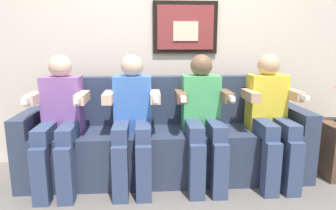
{
  "coord_description": "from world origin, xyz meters",
  "views": [
    {
      "loc": [
        -0.18,
        -2.3,
        1.21
      ],
      "look_at": [
        0.0,
        0.15,
        0.7
      ],
      "focal_mm": 32.32,
      "sensor_mm": 36.0,
      "label": 1
    }
  ],
  "objects": [
    {
      "name": "person_right_center",
      "position": [
        0.3,
        0.16,
        0.61
      ],
      "size": [
        0.46,
        0.56,
        1.11
      ],
      "color": "#4CB266",
      "rests_on": "ground_plane"
    },
    {
      "name": "person_rightmost",
      "position": [
        0.89,
        0.16,
        0.61
      ],
      "size": [
        0.46,
        0.56,
        1.11
      ],
      "color": "yellow",
      "rests_on": "ground_plane"
    },
    {
      "name": "person_left_center",
      "position": [
        -0.3,
        0.16,
        0.61
      ],
      "size": [
        0.46,
        0.56,
        1.11
      ],
      "color": "#3F72CC",
      "rests_on": "ground_plane"
    },
    {
      "name": "ground_plane",
      "position": [
        0.0,
        0.0,
        0.0
      ],
      "size": [
        6.39,
        6.39,
        0.0
      ],
      "primitive_type": "plane",
      "color": "#66605B"
    },
    {
      "name": "back_wall_assembly",
      "position": [
        0.01,
        0.76,
        1.3
      ],
      "size": [
        4.92,
        0.1,
        2.6
      ],
      "color": "beige",
      "rests_on": "ground_plane"
    },
    {
      "name": "couch",
      "position": [
        0.0,
        0.33,
        0.31
      ],
      "size": [
        2.52,
        0.58,
        0.9
      ],
      "color": "#333D56",
      "rests_on": "ground_plane"
    },
    {
      "name": "person_leftmost",
      "position": [
        -0.89,
        0.16,
        0.61
      ],
      "size": [
        0.46,
        0.56,
        1.11
      ],
      "color": "#8C59A5",
      "rests_on": "ground_plane"
    }
  ]
}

